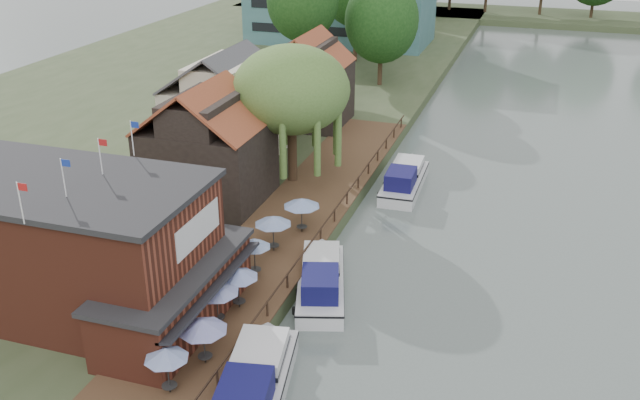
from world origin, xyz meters
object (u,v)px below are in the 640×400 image
(umbrella_3, at_px, (238,288))
(umbrella_1, at_px, (204,341))
(cottage_b, at_px, (228,101))
(cruiser_1, at_px, (321,276))
(cottage_a, at_px, (207,143))
(umbrella_4, at_px, (255,257))
(umbrella_2, at_px, (217,303))
(cruiser_2, at_px, (405,176))
(umbrella_6, at_px, (302,215))
(cottage_c, at_px, (309,79))
(umbrella_0, at_px, (168,370))
(umbrella_5, at_px, (273,233))
(pub, at_px, (95,249))
(willow, at_px, (292,116))
(cruiser_0, at_px, (254,380))

(umbrella_3, bearing_deg, umbrella_1, -84.83)
(cottage_b, relative_size, cruiser_1, 1.03)
(cottage_a, relative_size, umbrella_4, 3.62)
(umbrella_2, distance_m, cruiser_2, 23.24)
(umbrella_3, height_order, umbrella_6, same)
(cottage_c, xyz_separation_m, umbrella_0, (6.85, -39.05, -2.96))
(umbrella_0, distance_m, umbrella_5, 13.92)
(umbrella_1, bearing_deg, pub, 160.65)
(willow, bearing_deg, umbrella_1, -80.24)
(umbrella_4, distance_m, umbrella_6, 6.15)
(cottage_b, xyz_separation_m, cruiser_0, (14.12, -28.19, -4.05))
(umbrella_6, bearing_deg, umbrella_2, -93.09)
(pub, distance_m, umbrella_1, 8.18)
(pub, distance_m, cottage_b, 25.33)
(pub, relative_size, cruiser_0, 2.02)
(cottage_c, bearing_deg, umbrella_6, -72.15)
(umbrella_0, height_order, cruiser_2, umbrella_0)
(cottage_c, height_order, umbrella_0, cottage_c)
(umbrella_5, bearing_deg, umbrella_4, -88.63)
(cottage_c, bearing_deg, umbrella_0, -80.05)
(cottage_b, relative_size, willow, 0.92)
(umbrella_3, bearing_deg, cottage_a, 122.08)
(pub, xyz_separation_m, umbrella_0, (6.85, -5.05, -2.36))
(cottage_a, bearing_deg, umbrella_2, -62.39)
(cruiser_0, bearing_deg, pub, 151.61)
(cruiser_0, relative_size, cruiser_2, 1.06)
(umbrella_1, height_order, umbrella_3, same)
(umbrella_0, bearing_deg, umbrella_4, 92.29)
(pub, bearing_deg, umbrella_4, 41.92)
(pub, distance_m, cottage_a, 15.05)
(umbrella_3, distance_m, cruiser_1, 5.59)
(willow, height_order, umbrella_1, willow)
(pub, xyz_separation_m, cottage_a, (-1.00, 15.00, 0.60))
(willow, relative_size, umbrella_2, 4.39)
(umbrella_3, xyz_separation_m, umbrella_4, (-0.52, 3.43, 0.00))
(umbrella_4, relative_size, umbrella_6, 0.99)
(umbrella_2, relative_size, umbrella_6, 0.99)
(umbrella_0, relative_size, umbrella_4, 1.00)
(umbrella_3, xyz_separation_m, cruiser_2, (4.58, 20.96, -1.17))
(umbrella_3, xyz_separation_m, cruiser_0, (3.18, -5.53, -1.09))
(cottage_c, distance_m, cruiser_1, 29.30)
(umbrella_0, xyz_separation_m, umbrella_3, (0.09, 7.39, 0.00))
(umbrella_4, bearing_deg, willow, 101.59)
(umbrella_2, height_order, cruiser_0, umbrella_2)
(umbrella_3, relative_size, cruiser_2, 0.25)
(umbrella_2, bearing_deg, willow, 98.86)
(pub, xyz_separation_m, cruiser_0, (10.12, -3.19, -3.45))
(umbrella_0, height_order, cruiser_1, umbrella_0)
(cottage_a, distance_m, umbrella_5, 10.02)
(pub, xyz_separation_m, cottage_b, (-4.00, 25.00, 0.60))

